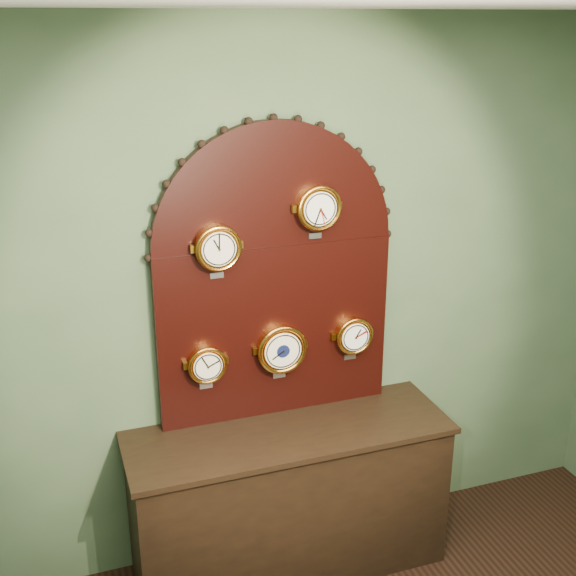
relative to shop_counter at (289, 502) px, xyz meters
name	(u,v)px	position (x,y,z in m)	size (l,w,h in m)	color
wall_back	(272,305)	(0.00, 0.27, 1.00)	(4.00, 4.00, 0.00)	#435C3F
shop_counter	(289,502)	(0.00, 0.00, 0.00)	(1.60, 0.50, 0.80)	black
display_board	(275,266)	(0.00, 0.22, 1.23)	(1.26, 0.06, 1.53)	black
roman_clock	(218,248)	(-0.30, 0.15, 1.37)	(0.22, 0.08, 0.27)	orange
arabic_clock	(318,208)	(0.20, 0.15, 1.52)	(0.22, 0.08, 0.27)	orange
hygrometer	(207,364)	(-0.37, 0.15, 0.78)	(0.19, 0.08, 0.24)	orange
barometer	(281,349)	(0.01, 0.15, 0.81)	(0.26, 0.08, 0.31)	orange
tide_clock	(353,335)	(0.40, 0.15, 0.82)	(0.20, 0.08, 0.25)	orange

